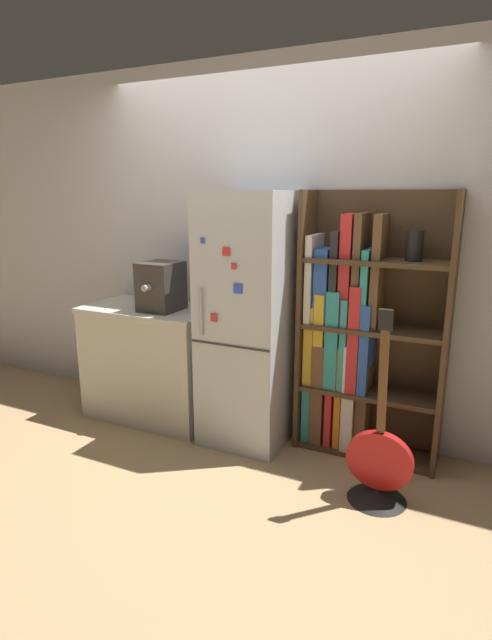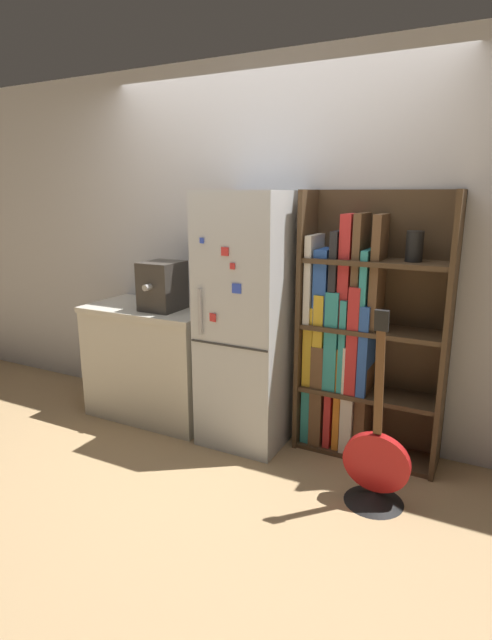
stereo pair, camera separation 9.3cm
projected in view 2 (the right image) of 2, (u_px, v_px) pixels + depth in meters
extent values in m
plane|color=tan|center=(240.00, 444.00, 3.47)|extent=(16.00, 16.00, 0.00)
cube|color=silver|center=(270.00, 251.00, 3.56)|extent=(8.00, 0.05, 2.60)
cube|color=silver|center=(250.00, 320.00, 3.39)|extent=(0.56, 0.60, 1.72)
cube|color=#333333|center=(228.00, 346.00, 3.16)|extent=(0.55, 0.01, 0.01)
cube|color=#B2B2B7|center=(200.00, 312.00, 3.19)|extent=(0.02, 0.02, 0.30)
cube|color=blue|center=(237.00, 289.00, 3.04)|extent=(0.06, 0.01, 0.06)
cube|color=red|center=(213.00, 318.00, 3.16)|extent=(0.05, 0.02, 0.05)
cube|color=red|center=(232.00, 266.00, 3.01)|extent=(0.04, 0.01, 0.04)
cube|color=blue|center=(202.00, 241.00, 3.07)|extent=(0.03, 0.02, 0.03)
cube|color=red|center=(225.00, 252.00, 3.02)|extent=(0.05, 0.01, 0.05)
cube|color=#4C3823|center=(306.00, 322.00, 3.35)|extent=(0.03, 0.33, 1.72)
cube|color=#4C3823|center=(447.00, 339.00, 2.95)|extent=(0.03, 0.33, 1.72)
cube|color=#4C3823|center=(378.00, 324.00, 3.28)|extent=(0.92, 0.03, 1.72)
cube|color=#4C3823|center=(364.00, 451.00, 3.36)|extent=(0.86, 0.30, 0.03)
cube|color=#4C3823|center=(368.00, 393.00, 3.26)|extent=(0.86, 0.30, 0.03)
cube|color=#4C3823|center=(372.00, 330.00, 3.15)|extent=(0.86, 0.30, 0.03)
cube|color=#4C3823|center=(376.00, 262.00, 3.04)|extent=(0.86, 0.30, 0.03)
cube|color=teal|center=(311.00, 405.00, 3.47)|extent=(0.06, 0.24, 0.48)
cube|color=brown|center=(322.00, 392.00, 3.41)|extent=(0.08, 0.26, 0.70)
cube|color=red|center=(332.00, 409.00, 3.41)|extent=(0.05, 0.25, 0.47)
cube|color=orange|center=(342.00, 395.00, 3.35)|extent=(0.04, 0.25, 0.70)
cube|color=silver|center=(352.00, 395.00, 3.32)|extent=(0.08, 0.28, 0.72)
cube|color=brown|center=(363.00, 407.00, 3.30)|extent=(0.07, 0.22, 0.59)
cube|color=gold|center=(312.00, 344.00, 3.35)|extent=(0.06, 0.21, 0.54)
cube|color=gold|center=(323.00, 339.00, 3.31)|extent=(0.06, 0.24, 0.63)
cube|color=teal|center=(336.00, 338.00, 3.28)|extent=(0.08, 0.27, 0.65)
cube|color=teal|center=(347.00, 343.00, 3.25)|extent=(0.04, 0.27, 0.61)
cube|color=red|center=(357.00, 338.00, 3.21)|extent=(0.07, 0.27, 0.70)
cube|color=#2D59B2|center=(368.00, 348.00, 3.19)|extent=(0.06, 0.27, 0.59)
cube|color=silver|center=(314.00, 278.00, 3.25)|extent=(0.04, 0.27, 0.57)
cube|color=#2D59B2|center=(325.00, 286.00, 3.23)|extent=(0.09, 0.23, 0.48)
cube|color=#262628|center=(338.00, 278.00, 3.19)|extent=(0.05, 0.25, 0.60)
cube|color=red|center=(348.00, 270.00, 3.14)|extent=(0.07, 0.22, 0.70)
cube|color=brown|center=(360.00, 271.00, 3.11)|extent=(0.05, 0.24, 0.71)
cube|color=teal|center=(368.00, 289.00, 3.11)|extent=(0.04, 0.27, 0.49)
cube|color=brown|center=(378.00, 272.00, 3.05)|extent=(0.05, 0.24, 0.70)
cylinder|color=black|center=(414.00, 246.00, 2.92)|extent=(0.10, 0.10, 0.18)
cube|color=beige|center=(156.00, 363.00, 3.88)|extent=(0.98, 0.58, 0.83)
cube|color=beige|center=(153.00, 309.00, 3.77)|extent=(1.00, 0.60, 0.04)
cube|color=#38332D|center=(163.00, 286.00, 3.62)|extent=(0.26, 0.29, 0.35)
cylinder|color=#A5A39E|center=(147.00, 287.00, 3.46)|extent=(0.04, 0.06, 0.04)
cone|color=black|center=(374.00, 497.00, 2.82)|extent=(0.34, 0.34, 0.06)
cylinder|color=#B21919|center=(376.00, 463.00, 2.77)|extent=(0.37, 0.10, 0.38)
cube|color=brown|center=(379.00, 384.00, 2.59)|extent=(0.04, 0.10, 0.60)
cube|color=black|center=(382.00, 321.00, 2.46)|extent=(0.07, 0.04, 0.11)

